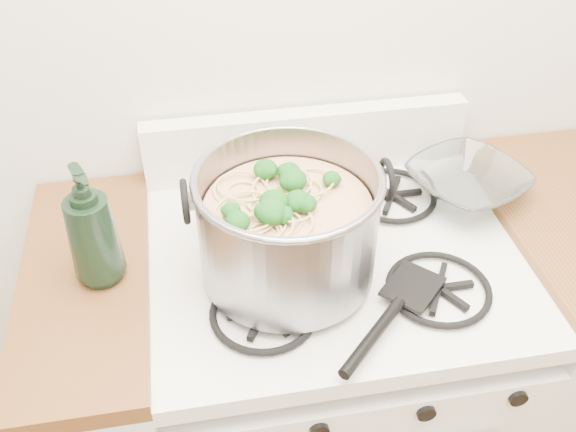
{
  "coord_description": "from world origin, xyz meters",
  "views": [
    {
      "loc": [
        -0.27,
        0.31,
        1.8
      ],
      "look_at": [
        -0.11,
        1.21,
        1.06
      ],
      "focal_mm": 40.0,
      "sensor_mm": 36.0,
      "label": 1
    }
  ],
  "objects_px": {
    "spatula": "(413,284)",
    "glass_bowl": "(466,188)",
    "stock_pot": "(288,228)",
    "bottle": "(90,226)",
    "gas_range": "(326,387)"
  },
  "relations": [
    {
      "from": "spatula",
      "to": "glass_bowl",
      "type": "bearing_deg",
      "value": 96.3
    },
    {
      "from": "spatula",
      "to": "bottle",
      "type": "height_order",
      "value": "bottle"
    },
    {
      "from": "spatula",
      "to": "glass_bowl",
      "type": "distance_m",
      "value": 0.34
    },
    {
      "from": "spatula",
      "to": "stock_pot",
      "type": "bearing_deg",
      "value": -157.74
    },
    {
      "from": "glass_bowl",
      "to": "bottle",
      "type": "distance_m",
      "value": 0.81
    },
    {
      "from": "stock_pot",
      "to": "spatula",
      "type": "relative_size",
      "value": 1.21
    },
    {
      "from": "gas_range",
      "to": "bottle",
      "type": "xyz_separation_m",
      "value": [
        -0.47,
        -0.01,
        0.61
      ]
    },
    {
      "from": "stock_pot",
      "to": "gas_range",
      "type": "bearing_deg",
      "value": 26.03
    },
    {
      "from": "bottle",
      "to": "spatula",
      "type": "bearing_deg",
      "value": -37.22
    },
    {
      "from": "glass_bowl",
      "to": "bottle",
      "type": "xyz_separation_m",
      "value": [
        -0.8,
        -0.13,
        0.11
      ]
    },
    {
      "from": "glass_bowl",
      "to": "bottle",
      "type": "relative_size",
      "value": 0.39
    },
    {
      "from": "glass_bowl",
      "to": "bottle",
      "type": "height_order",
      "value": "bottle"
    },
    {
      "from": "glass_bowl",
      "to": "spatula",
      "type": "bearing_deg",
      "value": -128.82
    },
    {
      "from": "spatula",
      "to": "bottle",
      "type": "bearing_deg",
      "value": -148.54
    },
    {
      "from": "stock_pot",
      "to": "spatula",
      "type": "height_order",
      "value": "stock_pot"
    }
  ]
}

